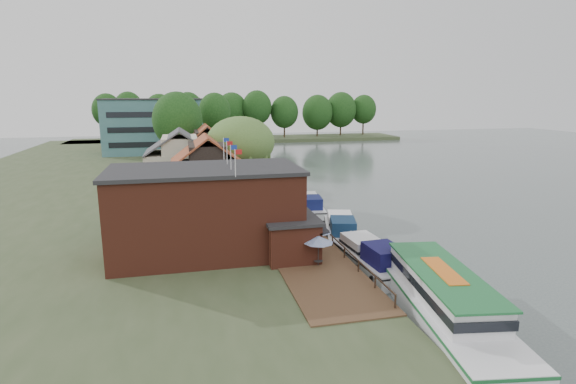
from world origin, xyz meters
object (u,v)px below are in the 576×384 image
cottage_c (207,153)px  swan (417,314)px  cruiser_1 (341,226)px  umbrella_5 (282,205)px  umbrella_6 (282,202)px  cruiser_0 (371,254)px  umbrella_3 (296,220)px  cottage_b (181,162)px  tour_boat (447,300)px  cruiser_3 (294,186)px  umbrella_1 (318,240)px  cruiser_4 (278,175)px  pub (230,209)px  umbrella_2 (306,231)px  umbrella_0 (318,251)px  cottage_a (208,173)px  cruiser_2 (310,203)px  umbrella_4 (284,212)px  willow (241,158)px  hotel_block (162,126)px

cottage_c → swan: 47.97m
cruiser_1 → swan: (-0.86, -16.63, -1.03)m
umbrella_5 → umbrella_6: same height
cruiser_0 → umbrella_3: bearing=115.5°
cottage_b → cottage_c: size_ratio=1.13×
tour_boat → cruiser_3: bearing=98.9°
umbrella_1 → tour_boat: umbrella_1 is taller
umbrella_5 → cruiser_4: (4.88, 25.10, -1.23)m
pub → umbrella_2: bearing=0.6°
umbrella_0 → umbrella_6: same height
cottage_b → umbrella_0: cottage_b is taller
cottage_b → cottage_a: bearing=-73.3°
cruiser_3 → swan: (-1.23, -37.72, -0.99)m
swan → umbrella_3: bearing=103.6°
cruiser_2 → cottage_a: bearing=-175.2°
cruiser_1 → swan: bearing=-77.8°
cruiser_4 → swan: bearing=-73.3°
cruiser_1 → umbrella_4: bearing=167.1°
cruiser_0 → cruiser_1: 8.24m
umbrella_6 → cruiser_3: (4.91, 14.18, -1.08)m
willow → umbrella_6: willow is taller
cruiser_4 → swan: size_ratio=20.23×
cruiser_4 → hotel_block: bearing=136.4°
cottage_b → umbrella_0: size_ratio=4.04×
cottage_b → umbrella_1: (10.91, -27.49, -2.96)m
willow → umbrella_4: (2.68, -13.16, -3.93)m
swan → umbrella_2: bearing=107.1°
cruiser_1 → umbrella_5: bearing=144.1°
cottage_a → umbrella_5: 9.62m
pub → willow: bearing=80.1°
umbrella_1 → cruiser_2: size_ratio=0.24×
cruiser_3 → hotel_block: bearing=121.3°
willow → cruiser_3: willow is taller
willow → umbrella_6: bearing=-69.9°
cottage_b → cruiser_1: size_ratio=0.94×
cruiser_0 → cruiser_4: size_ratio=1.20×
umbrella_5 → cruiser_2: bearing=45.5°
umbrella_2 → cruiser_1: (4.73, 4.01, -1.04)m
cottage_a → umbrella_3: (7.56, -11.38, -2.96)m
umbrella_4 → umbrella_5: 3.12m
cruiser_1 → cruiser_3: cruiser_1 is taller
umbrella_6 → cruiser_0: bearing=-74.7°
umbrella_1 → cruiser_1: umbrella_1 is taller
pub → cruiser_3: (11.71, 25.18, -3.44)m
cottage_a → umbrella_4: cottage_a is taller
willow → cruiser_2: willow is taller
tour_boat → willow: bearing=112.5°
cottage_b → cruiser_1: bearing=-53.7°
umbrella_2 → cruiser_1: bearing=40.3°
cruiser_0 → tour_boat: size_ratio=0.70×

